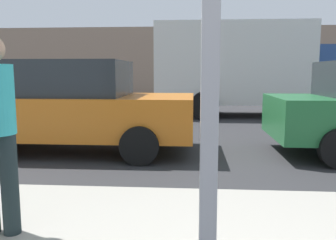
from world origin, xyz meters
TOP-DOWN VIEW (x-y plane):
  - ground_plane at (0.00, 8.00)m, footprint 60.00×60.00m
  - building_facade_far at (0.00, 20.56)m, footprint 28.00×1.20m
  - parked_car_orange at (-2.35, 5.49)m, footprint 4.51×2.06m
  - box_truck at (1.92, 11.28)m, footprint 6.83×2.44m

SIDE VIEW (x-z plane):
  - ground_plane at x=0.00m, z-range 0.00..0.00m
  - parked_car_orange at x=-2.35m, z-range 0.02..1.72m
  - box_truck at x=1.92m, z-range 0.12..3.22m
  - building_facade_far at x=0.00m, z-range 0.00..4.15m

